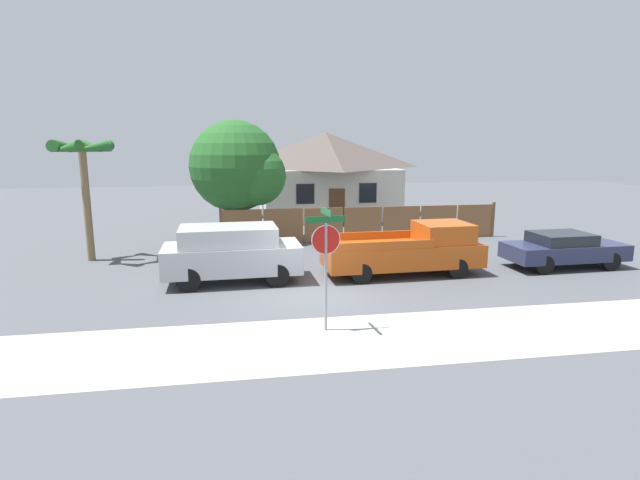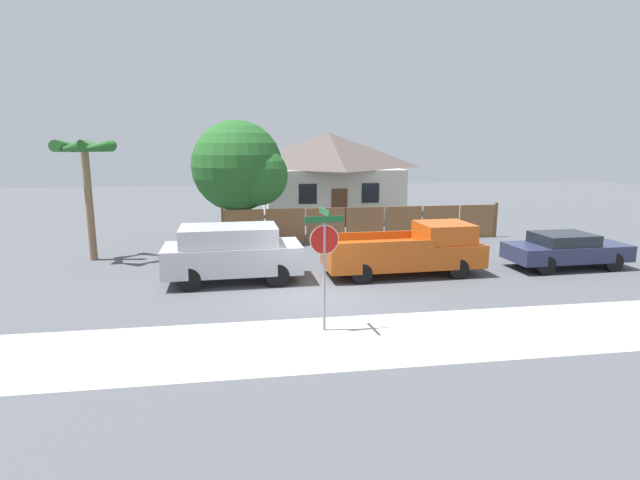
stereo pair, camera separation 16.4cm
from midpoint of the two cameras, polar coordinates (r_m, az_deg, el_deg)
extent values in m
plane|color=#4C4F54|center=(15.16, -0.24, -6.30)|extent=(80.00, 80.00, 0.00)
cube|color=#A3A39E|center=(11.83, 2.44, -11.43)|extent=(36.00, 3.20, 0.01)
cube|color=brown|center=(22.61, -8.47, 1.47)|extent=(1.78, 0.06, 1.59)
cube|color=brown|center=(22.70, -3.78, 1.60)|extent=(1.78, 0.06, 1.59)
cube|color=brown|center=(22.93, 0.85, 1.72)|extent=(1.78, 0.06, 1.59)
cube|color=brown|center=(23.32, 5.36, 1.83)|extent=(1.78, 0.06, 1.59)
cube|color=brown|center=(23.84, 9.70, 1.92)|extent=(1.78, 0.06, 1.59)
cube|color=brown|center=(24.49, 13.83, 2.00)|extent=(1.78, 0.06, 1.59)
cube|color=brown|center=(25.26, 17.72, 2.06)|extent=(1.78, 0.06, 1.59)
cube|color=brown|center=(22.62, -10.83, 1.52)|extent=(0.12, 0.12, 1.69)
cube|color=brown|center=(25.68, 19.59, 2.20)|extent=(0.12, 0.12, 1.69)
cube|color=beige|center=(31.46, 1.10, 5.57)|extent=(7.89, 7.27, 3.00)
pyramid|color=#514742|center=(31.32, 1.12, 10.25)|extent=(8.53, 7.85, 2.14)
cube|color=black|center=(27.57, -1.23, 5.28)|extent=(1.00, 0.04, 1.10)
cube|color=black|center=(28.26, 5.96, 5.37)|extent=(1.00, 0.04, 1.10)
cube|color=brown|center=(27.95, 2.40, 3.83)|extent=(0.90, 0.04, 2.00)
cylinder|color=brown|center=(23.56, -9.06, 2.24)|extent=(0.40, 0.40, 1.91)
sphere|color=#235B23|center=(23.31, -9.25, 8.34)|extent=(4.14, 4.14, 4.14)
sphere|color=#266326|center=(22.83, -6.87, 7.31)|extent=(2.69, 2.69, 2.69)
cylinder|color=brown|center=(21.13, -24.68, 3.91)|extent=(0.28, 0.28, 4.52)
cone|color=#235B23|center=(20.80, -23.00, 9.59)|extent=(0.44, 1.50, 0.66)
cone|color=#235B23|center=(21.57, -23.60, 9.57)|extent=(1.52, 1.13, 0.66)
cone|color=#235B23|center=(21.78, -25.65, 9.41)|extent=(1.52, 1.13, 0.66)
cone|color=#235B23|center=(21.24, -27.22, 9.26)|extent=(0.44, 1.50, 0.66)
cone|color=#235B23|center=(20.46, -26.75, 9.28)|extent=(1.52, 1.13, 0.66)
cone|color=#235B23|center=(20.24, -24.58, 9.45)|extent=(1.52, 1.13, 0.66)
cube|color=#B7B7BC|center=(16.61, -9.63, -2.03)|extent=(4.48, 2.08, 0.90)
cube|color=#B7B7BC|center=(16.46, -10.10, 0.51)|extent=(3.15, 1.88, 0.61)
cube|color=black|center=(16.53, -5.00, 0.69)|extent=(0.11, 1.71, 0.51)
cylinder|color=black|center=(17.62, -5.18, -2.59)|extent=(0.75, 0.22, 0.75)
cylinder|color=black|center=(15.96, -4.58, -4.04)|extent=(0.75, 0.22, 0.75)
cylinder|color=black|center=(17.59, -14.12, -2.92)|extent=(0.75, 0.22, 0.75)
cylinder|color=black|center=(15.92, -14.47, -4.40)|extent=(0.75, 0.22, 0.75)
cube|color=#B74C14|center=(17.52, 9.68, -1.65)|extent=(5.50, 2.08, 0.78)
cube|color=#B74C14|center=(17.95, 14.25, 0.85)|extent=(1.80, 1.81, 0.67)
cube|color=#B74C14|center=(17.97, 5.98, 0.50)|extent=(3.42, 0.19, 0.27)
cube|color=#B74C14|center=(16.27, 7.80, -0.66)|extent=(3.42, 0.19, 0.27)
cube|color=#B74C14|center=(16.68, 1.06, -0.27)|extent=(0.14, 1.82, 0.27)
cylinder|color=black|center=(19.00, 13.55, -1.96)|extent=(0.68, 0.22, 0.68)
cylinder|color=black|center=(17.51, 15.80, -3.18)|extent=(0.68, 0.22, 0.68)
cylinder|color=black|center=(17.90, 3.62, -2.47)|extent=(0.68, 0.22, 0.68)
cylinder|color=black|center=(16.31, 5.09, -3.84)|extent=(0.68, 0.22, 0.68)
cube|color=#282D4C|center=(20.38, 26.54, -1.19)|extent=(4.37, 1.89, 0.58)
cube|color=black|center=(20.19, 26.27, 0.14)|extent=(2.04, 1.64, 0.40)
cylinder|color=black|center=(21.84, 28.08, -1.31)|extent=(0.67, 0.22, 0.67)
cylinder|color=black|center=(20.70, 30.71, -2.19)|extent=(0.67, 0.22, 0.67)
cylinder|color=black|center=(20.28, 22.16, -1.68)|extent=(0.67, 0.22, 0.67)
cylinder|color=black|center=(19.05, 24.63, -2.66)|extent=(0.67, 0.22, 0.67)
cylinder|color=gray|center=(12.03, 0.88, -4.36)|extent=(0.07, 0.07, 2.65)
cylinder|color=red|center=(11.82, 0.90, 0.03)|extent=(0.67, 0.09, 0.67)
cylinder|color=white|center=(11.82, 0.90, 0.03)|extent=(0.71, 0.08, 0.71)
cube|color=#19602D|center=(11.73, 0.90, 2.37)|extent=(0.96, 0.12, 0.15)
cube|color=#19602D|center=(11.71, 0.91, 3.24)|extent=(0.11, 0.86, 0.15)
camera|label=1|loc=(0.08, -89.69, 0.06)|focal=28.00mm
camera|label=2|loc=(0.08, 90.31, -0.06)|focal=28.00mm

